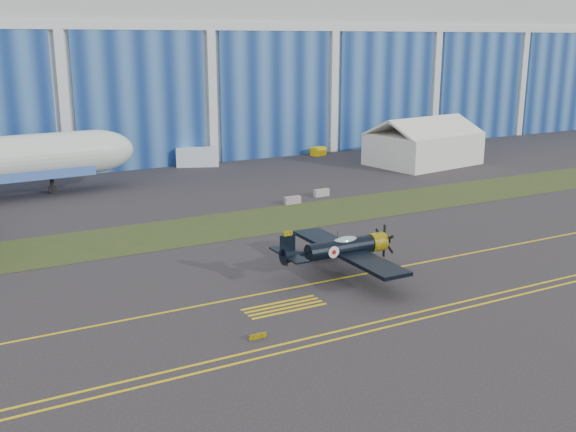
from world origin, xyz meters
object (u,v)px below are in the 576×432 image
warbird (341,248)px  tug (318,151)px  shipping_container (198,157)px  tent (424,141)px

warbird → tug: size_ratio=5.90×
warbird → tug: (28.52, 51.22, -1.61)m
shipping_container → warbird: bearing=-77.0°
warbird → tug: warbird is taller
tent → shipping_container: bearing=145.5°
tent → tug: (-10.06, 14.53, -2.97)m
tug → tent: bearing=-72.9°
tent → tug: tent is taller
shipping_container → tug: shipping_container is taller
tent → shipping_container: size_ratio=2.73×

